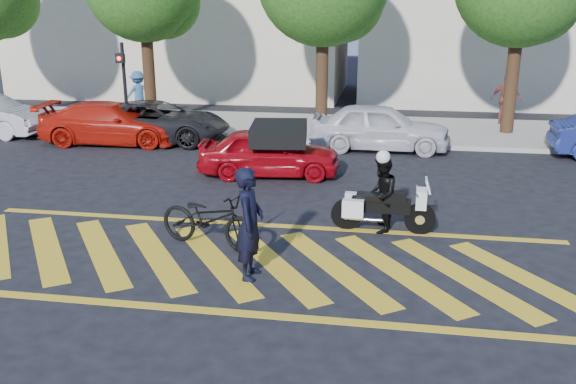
% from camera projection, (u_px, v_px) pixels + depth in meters
% --- Properties ---
extents(ground, '(90.00, 90.00, 0.00)m').
position_uv_depth(ground, '(246.00, 261.00, 11.02)').
color(ground, black).
rests_on(ground, ground).
extents(sidewalk, '(60.00, 5.00, 0.15)m').
position_uv_depth(sidewalk, '(321.00, 128.00, 22.29)').
color(sidewalk, '#9E998E').
rests_on(sidewalk, ground).
extents(crosswalk, '(12.33, 4.00, 0.01)m').
position_uv_depth(crosswalk, '(244.00, 261.00, 11.02)').
color(crosswalk, gold).
rests_on(crosswalk, ground).
extents(signal_pole, '(0.28, 0.43, 3.20)m').
position_uv_depth(signal_pole, '(124.00, 81.00, 20.63)').
color(signal_pole, black).
rests_on(signal_pole, ground).
extents(officer_bike, '(0.46, 0.70, 1.92)m').
position_uv_depth(officer_bike, '(250.00, 224.00, 10.12)').
color(officer_bike, black).
rests_on(officer_bike, ground).
extents(bicycle, '(2.27, 1.34, 1.13)m').
position_uv_depth(bicycle, '(210.00, 219.00, 11.52)').
color(bicycle, black).
rests_on(bicycle, ground).
extents(police_motorcycle, '(2.12, 0.68, 0.93)m').
position_uv_depth(police_motorcycle, '(382.00, 207.00, 12.34)').
color(police_motorcycle, black).
rests_on(police_motorcycle, ground).
extents(officer_moto, '(0.62, 0.78, 1.57)m').
position_uv_depth(officer_moto, '(381.00, 194.00, 12.26)').
color(officer_moto, black).
rests_on(officer_moto, ground).
extents(red_convertible, '(3.93, 1.95, 1.29)m').
position_uv_depth(red_convertible, '(269.00, 152.00, 16.30)').
color(red_convertible, '#A30711').
rests_on(red_convertible, ground).
extents(parked_left, '(4.82, 2.26, 1.36)m').
position_uv_depth(parked_left, '(112.00, 123.00, 20.03)').
color(parked_left, '#B7170B').
rests_on(parked_left, ground).
extents(parked_mid_left, '(4.88, 2.28, 1.35)m').
position_uv_depth(parked_mid_left, '(157.00, 122.00, 20.29)').
color(parked_mid_left, black).
rests_on(parked_mid_left, ground).
extents(parked_mid_right, '(4.37, 1.80, 1.48)m').
position_uv_depth(parked_mid_right, '(380.00, 127.00, 19.12)').
color(parked_mid_right, silver).
rests_on(parked_mid_right, ground).
extents(pedestrian_left, '(1.31, 1.23, 1.78)m').
position_uv_depth(pedestrian_left, '(139.00, 94.00, 23.94)').
color(pedestrian_left, '#345E90').
rests_on(pedestrian_left, sidewalk).
extents(pedestrian_right, '(1.18, 0.85, 1.86)m').
position_uv_depth(pedestrian_right, '(506.00, 99.00, 22.39)').
color(pedestrian_right, '#914542').
rests_on(pedestrian_right, sidewalk).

